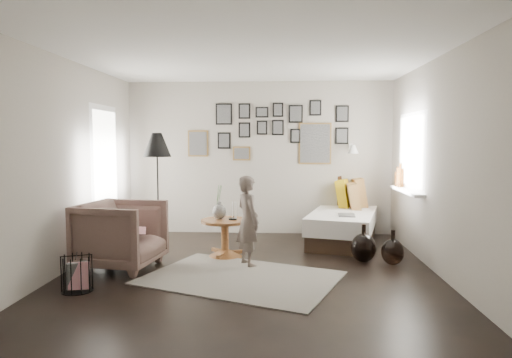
# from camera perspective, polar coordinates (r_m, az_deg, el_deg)

# --- Properties ---
(ground) EXTENTS (4.80, 4.80, 0.00)m
(ground) POSITION_cam_1_polar(r_m,az_deg,el_deg) (5.65, -0.80, -11.61)
(ground) COLOR black
(ground) RESTS_ON ground
(wall_back) EXTENTS (4.50, 0.00, 4.50)m
(wall_back) POSITION_cam_1_polar(r_m,az_deg,el_deg) (7.82, 0.39, 2.63)
(wall_back) COLOR #9E978B
(wall_back) RESTS_ON ground
(wall_front) EXTENTS (4.50, 0.00, 4.50)m
(wall_front) POSITION_cam_1_polar(r_m,az_deg,el_deg) (3.05, -3.90, -0.82)
(wall_front) COLOR #9E978B
(wall_front) RESTS_ON ground
(wall_left) EXTENTS (0.00, 4.80, 4.80)m
(wall_left) POSITION_cam_1_polar(r_m,az_deg,el_deg) (6.02, -22.72, 1.60)
(wall_left) COLOR #9E978B
(wall_left) RESTS_ON ground
(wall_right) EXTENTS (0.00, 4.80, 4.80)m
(wall_right) POSITION_cam_1_polar(r_m,az_deg,el_deg) (5.73, 22.24, 1.47)
(wall_right) COLOR #9E978B
(wall_right) RESTS_ON ground
(ceiling) EXTENTS (4.80, 4.80, 0.00)m
(ceiling) POSITION_cam_1_polar(r_m,az_deg,el_deg) (5.51, -0.83, 15.28)
(ceiling) COLOR white
(ceiling) RESTS_ON wall_back
(door_left) EXTENTS (0.00, 2.14, 2.14)m
(door_left) POSITION_cam_1_polar(r_m,az_deg,el_deg) (7.13, -18.35, 0.15)
(door_left) COLOR white
(door_left) RESTS_ON wall_left
(window_right) EXTENTS (0.15, 1.32, 1.30)m
(window_right) POSITION_cam_1_polar(r_m,az_deg,el_deg) (7.02, 17.99, -0.87)
(window_right) COLOR white
(window_right) RESTS_ON wall_right
(gallery_wall) EXTENTS (2.74, 0.03, 1.08)m
(gallery_wall) POSITION_cam_1_polar(r_m,az_deg,el_deg) (7.79, 2.51, 5.87)
(gallery_wall) COLOR olive
(gallery_wall) RESTS_ON wall_back
(wall_sconce) EXTENTS (0.18, 0.36, 0.16)m
(wall_sconce) POSITION_cam_1_polar(r_m,az_deg,el_deg) (7.64, 12.02, 3.69)
(wall_sconce) COLOR white
(wall_sconce) RESTS_ON wall_back
(rug) EXTENTS (2.55, 2.19, 0.01)m
(rug) POSITION_cam_1_polar(r_m,az_deg,el_deg) (5.43, -1.91, -12.24)
(rug) COLOR beige
(rug) RESTS_ON ground
(pedestal_table) EXTENTS (0.66, 0.66, 0.52)m
(pedestal_table) POSITION_cam_1_polar(r_m,az_deg,el_deg) (6.35, -3.90, -7.55)
(pedestal_table) COLOR brown
(pedestal_table) RESTS_ON ground
(vase) EXTENTS (0.19, 0.19, 0.47)m
(vase) POSITION_cam_1_polar(r_m,az_deg,el_deg) (6.30, -4.63, -3.74)
(vase) COLOR black
(vase) RESTS_ON pedestal_table
(candles) EXTENTS (0.11, 0.11, 0.24)m
(candles) POSITION_cam_1_polar(r_m,az_deg,el_deg) (6.27, -2.92, -4.02)
(candles) COLOR black
(candles) RESTS_ON pedestal_table
(daybed) EXTENTS (1.45, 2.31, 1.06)m
(daybed) POSITION_cam_1_polar(r_m,az_deg,el_deg) (7.59, 10.92, -4.86)
(daybed) COLOR black
(daybed) RESTS_ON ground
(magazine_on_daybed) EXTENTS (0.27, 0.35, 0.02)m
(magazine_on_daybed) POSITION_cam_1_polar(r_m,az_deg,el_deg) (6.91, 11.25, -4.44)
(magazine_on_daybed) COLOR black
(magazine_on_daybed) RESTS_ON daybed
(armchair) EXTENTS (1.06, 1.04, 0.85)m
(armchair) POSITION_cam_1_polar(r_m,az_deg,el_deg) (5.99, -16.49, -6.69)
(armchair) COLOR brown
(armchair) RESTS_ON ground
(armchair_cushion) EXTENTS (0.45, 0.46, 0.17)m
(armchair_cushion) POSITION_cam_1_polar(r_m,az_deg,el_deg) (6.02, -16.07, -6.09)
(armchair_cushion) COLOR silver
(armchair_cushion) RESTS_ON armchair
(floor_lamp) EXTENTS (0.40, 0.40, 1.71)m
(floor_lamp) POSITION_cam_1_polar(r_m,az_deg,el_deg) (6.72, -12.26, 3.65)
(floor_lamp) COLOR black
(floor_lamp) RESTS_ON ground
(magazine_basket) EXTENTS (0.40, 0.40, 0.38)m
(magazine_basket) POSITION_cam_1_polar(r_m,az_deg,el_deg) (5.30, -21.47, -10.95)
(magazine_basket) COLOR black
(magazine_basket) RESTS_ON ground
(demijohn_large) EXTENTS (0.33, 0.33, 0.50)m
(demijohn_large) POSITION_cam_1_polar(r_m,az_deg,el_deg) (6.24, 13.29, -8.34)
(demijohn_large) COLOR black
(demijohn_large) RESTS_ON ground
(demijohn_small) EXTENTS (0.29, 0.29, 0.45)m
(demijohn_small) POSITION_cam_1_polar(r_m,az_deg,el_deg) (6.20, 16.70, -8.70)
(demijohn_small) COLOR black
(demijohn_small) RESTS_ON ground
(child) EXTENTS (0.46, 0.50, 1.16)m
(child) POSITION_cam_1_polar(r_m,az_deg,el_deg) (5.84, -1.02, -5.25)
(child) COLOR #61544D
(child) RESTS_ON ground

